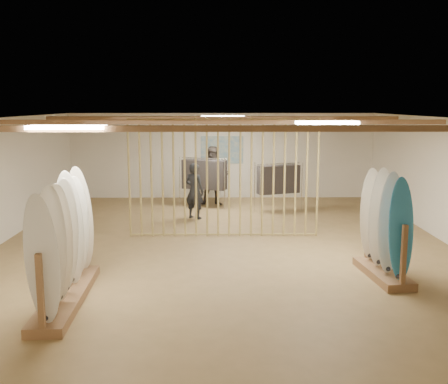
{
  "coord_description": "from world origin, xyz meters",
  "views": [
    {
      "loc": [
        -0.12,
        -11.27,
        3.11
      ],
      "look_at": [
        0.0,
        0.0,
        1.2
      ],
      "focal_mm": 42.0,
      "sensor_mm": 36.0,
      "label": 1
    }
  ],
  "objects_px": {
    "rack_right": "(384,242)",
    "clothing_rack_b": "(278,179)",
    "clothing_rack_a": "(204,175)",
    "shopper_b": "(214,172)",
    "shopper_a": "(194,187)",
    "rack_left": "(65,260)"
  },
  "relations": [
    {
      "from": "rack_right",
      "to": "clothing_rack_b",
      "type": "height_order",
      "value": "rack_right"
    },
    {
      "from": "clothing_rack_a",
      "to": "shopper_b",
      "type": "bearing_deg",
      "value": 70.13
    },
    {
      "from": "clothing_rack_a",
      "to": "clothing_rack_b",
      "type": "bearing_deg",
      "value": 5.29
    },
    {
      "from": "rack_right",
      "to": "shopper_a",
      "type": "relative_size",
      "value": 1.1
    },
    {
      "from": "rack_right",
      "to": "shopper_b",
      "type": "xyz_separation_m",
      "value": [
        -3.11,
        6.87,
        0.38
      ]
    },
    {
      "from": "rack_left",
      "to": "rack_right",
      "type": "height_order",
      "value": "rack_left"
    },
    {
      "from": "rack_right",
      "to": "shopper_b",
      "type": "bearing_deg",
      "value": 108.35
    },
    {
      "from": "clothing_rack_a",
      "to": "clothing_rack_b",
      "type": "relative_size",
      "value": 1.07
    },
    {
      "from": "clothing_rack_b",
      "to": "shopper_b",
      "type": "height_order",
      "value": "shopper_b"
    },
    {
      "from": "shopper_a",
      "to": "rack_left",
      "type": "bearing_deg",
      "value": 103.8
    },
    {
      "from": "rack_right",
      "to": "clothing_rack_a",
      "type": "distance_m",
      "value": 7.36
    },
    {
      "from": "clothing_rack_a",
      "to": "shopper_a",
      "type": "distance_m",
      "value": 1.58
    },
    {
      "from": "clothing_rack_b",
      "to": "shopper_a",
      "type": "relative_size",
      "value": 0.83
    },
    {
      "from": "rack_right",
      "to": "clothing_rack_a",
      "type": "bearing_deg",
      "value": 111.58
    },
    {
      "from": "rack_left",
      "to": "rack_right",
      "type": "xyz_separation_m",
      "value": [
        5.4,
        1.12,
        -0.03
      ]
    },
    {
      "from": "clothing_rack_b",
      "to": "shopper_a",
      "type": "bearing_deg",
      "value": -177.91
    },
    {
      "from": "rack_left",
      "to": "shopper_a",
      "type": "bearing_deg",
      "value": 71.16
    },
    {
      "from": "shopper_b",
      "to": "shopper_a",
      "type": "bearing_deg",
      "value": -106.12
    },
    {
      "from": "shopper_b",
      "to": "clothing_rack_a",
      "type": "bearing_deg",
      "value": -130.67
    },
    {
      "from": "rack_right",
      "to": "shopper_b",
      "type": "distance_m",
      "value": 7.55
    },
    {
      "from": "shopper_b",
      "to": "rack_left",
      "type": "bearing_deg",
      "value": -106.87
    },
    {
      "from": "rack_right",
      "to": "clothing_rack_b",
      "type": "distance_m",
      "value": 6.08
    }
  ]
}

